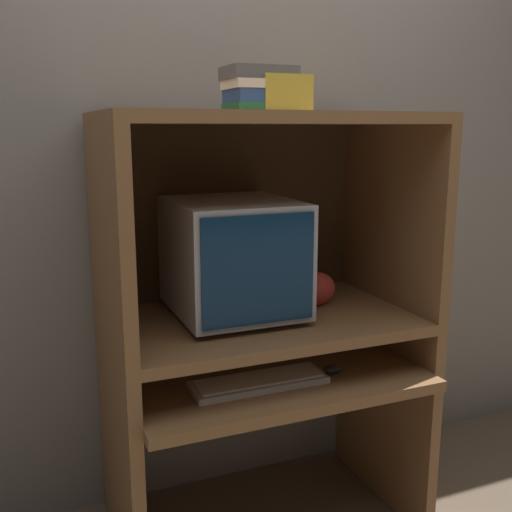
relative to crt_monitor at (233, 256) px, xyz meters
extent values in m
cube|color=gray|center=(0.09, 0.32, 0.30)|extent=(6.00, 0.06, 2.60)
cube|color=brown|center=(-0.41, -0.05, -0.69)|extent=(0.04, 0.62, 0.63)
cube|color=brown|center=(0.59, -0.05, -0.69)|extent=(0.04, 0.62, 0.63)
cube|color=brown|center=(0.09, -0.21, -0.39)|extent=(0.96, 0.42, 0.04)
cube|color=brown|center=(-0.41, -0.05, -0.29)|extent=(0.04, 0.62, 0.17)
cube|color=brown|center=(0.59, -0.05, -0.29)|extent=(0.04, 0.62, 0.17)
cube|color=brown|center=(0.09, -0.05, -0.22)|extent=(0.96, 0.62, 0.04)
cube|color=brown|center=(-0.41, -0.05, 0.13)|extent=(0.04, 0.62, 0.67)
cube|color=brown|center=(0.59, -0.05, 0.13)|extent=(0.04, 0.62, 0.67)
cube|color=brown|center=(0.09, -0.05, 0.45)|extent=(0.96, 0.62, 0.04)
cube|color=#48321E|center=(0.09, 0.25, 0.13)|extent=(0.96, 0.01, 0.67)
cylinder|color=#B2B2B7|center=(0.00, 0.00, -0.19)|extent=(0.22, 0.22, 0.02)
cube|color=#B2B2B7|center=(0.00, 0.00, 0.00)|extent=(0.40, 0.46, 0.37)
cube|color=navy|center=(0.00, -0.23, 0.00)|extent=(0.36, 0.01, 0.34)
cube|color=beige|center=(0.00, -0.22, -0.36)|extent=(0.43, 0.14, 0.02)
cube|color=silver|center=(0.00, -0.22, -0.35)|extent=(0.40, 0.11, 0.01)
ellipsoid|color=#28282B|center=(0.27, -0.22, -0.36)|extent=(0.06, 0.04, 0.03)
ellipsoid|color=#BC382D|center=(0.31, -0.01, -0.14)|extent=(0.15, 0.11, 0.12)
cube|color=#236638|center=(0.06, -0.09, 0.48)|extent=(0.21, 0.16, 0.03)
cube|color=navy|center=(0.06, -0.09, 0.51)|extent=(0.20, 0.16, 0.04)
cube|color=beige|center=(0.06, -0.09, 0.55)|extent=(0.20, 0.16, 0.03)
cube|color=#4C4C51|center=(0.06, -0.08, 0.58)|extent=(0.21, 0.16, 0.04)
cube|color=gold|center=(0.12, -0.11, 0.52)|extent=(0.16, 0.13, 0.11)
camera|label=1|loc=(-0.67, -1.84, 0.42)|focal=42.00mm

